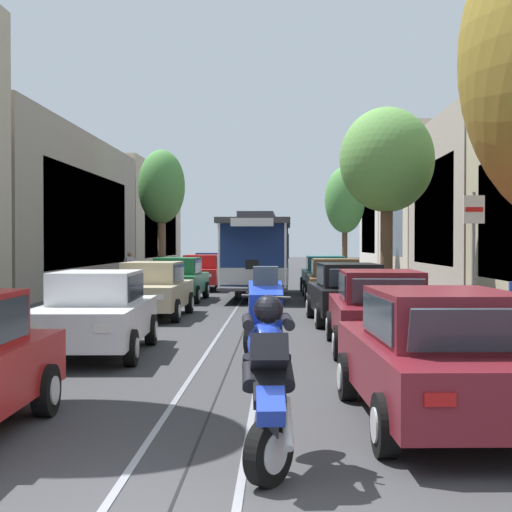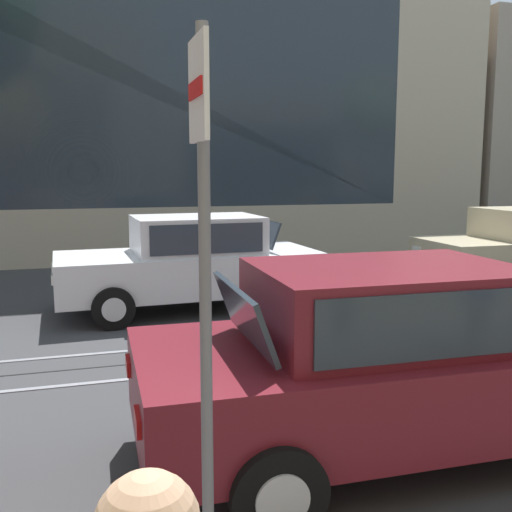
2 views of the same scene
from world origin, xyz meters
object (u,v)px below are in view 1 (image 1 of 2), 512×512
parked_car_navy_sixth_left (210,267)px  street_tree_kerb_left_second (162,189)px  parked_car_maroon_near_right (439,357)px  parked_car_maroon_second_right (380,310)px  pedestrian_crossing_far (130,267)px  parked_car_white_second_left (96,313)px  street_tree_kerb_right_mid (345,201)px  fire_hydrant (437,320)px  parked_car_red_fifth_left (203,272)px  parked_car_brown_fourth_right (334,281)px  parked_car_teal_fifth_right (325,275)px  parked_car_beige_mid_left (152,289)px  motorcycle_with_rider (267,366)px  parked_car_black_mid_right (348,293)px  parked_car_green_fourth_left (178,279)px  street_tree_kerb_right_second (387,161)px  street_sign_post (474,259)px

parked_car_navy_sixth_left → street_tree_kerb_left_second: street_tree_kerb_left_second is taller
parked_car_maroon_near_right → parked_car_maroon_second_right: size_ratio=1.01×
parked_car_maroon_near_right → pedestrian_crossing_far: pedestrian_crossing_far is taller
parked_car_white_second_left → parked_car_maroon_second_right: same height
street_tree_kerb_right_mid → fire_hydrant: street_tree_kerb_right_mid is taller
parked_car_white_second_left → parked_car_red_fifth_left: 19.39m
parked_car_navy_sixth_left → parked_car_brown_fourth_right: 15.13m
parked_car_white_second_left → parked_car_teal_fifth_right: same height
parked_car_beige_mid_left → motorcycle_with_rider: motorcycle_with_rider is taller
parked_car_black_mid_right → motorcycle_with_rider: motorcycle_with_rider is taller
parked_car_navy_sixth_left → street_tree_kerb_left_second: 5.74m
parked_car_green_fourth_left → parked_car_red_fifth_left: (0.24, 6.40, 0.00)m
fire_hydrant → parked_car_maroon_near_right: bearing=-101.8°
parked_car_red_fifth_left → street_tree_kerb_right_second: 11.07m
street_sign_post → parked_car_black_mid_right: bearing=102.5°
motorcycle_with_rider → pedestrian_crossing_far: motorcycle_with_rider is taller
street_tree_kerb_right_second → parked_car_beige_mid_left: bearing=-144.9°
parked_car_beige_mid_left → street_tree_kerb_left_second: bearing=98.1°
parked_car_red_fifth_left → parked_car_black_mid_right: 14.69m
parked_car_brown_fourth_right → fire_hydrant: size_ratio=5.20×
parked_car_white_second_left → motorcycle_with_rider: size_ratio=2.32×
parked_car_beige_mid_left → fire_hydrant: (7.10, -4.48, -0.38)m
parked_car_navy_sixth_left → fire_hydrant: bearing=-72.7°
motorcycle_with_rider → parked_car_teal_fifth_right: bearing=85.2°
parked_car_red_fifth_left → parked_car_green_fourth_left: bearing=-92.2°
parked_car_beige_mid_left → pedestrian_crossing_far: 14.52m
parked_car_white_second_left → parked_car_maroon_second_right: bearing=7.6°
parked_car_beige_mid_left → parked_car_navy_sixth_left: same height
street_sign_post → parked_car_navy_sixth_left: bearing=104.8°
parked_car_brown_fourth_right → street_tree_kerb_right_mid: (2.01, 18.87, 3.86)m
street_tree_kerb_right_mid → parked_car_teal_fifth_right: bearing=-98.4°
parked_car_beige_mid_left → pedestrian_crossing_far: pedestrian_crossing_far is taller
parked_car_maroon_second_right → parked_car_black_mid_right: 4.97m
parked_car_green_fourth_left → parked_car_maroon_near_right: (5.60, -18.25, 0.00)m
parked_car_maroon_near_right → parked_car_black_mid_right: (-0.05, 10.95, 0.00)m
parked_car_green_fourth_left → parked_car_maroon_near_right: same height
parked_car_brown_fourth_right → street_sign_post: street_sign_post is taller
parked_car_white_second_left → parked_car_beige_mid_left: 6.96m
parked_car_beige_mid_left → parked_car_black_mid_right: size_ratio=0.99×
parked_car_beige_mid_left → parked_car_black_mid_right: 5.59m
pedestrian_crossing_far → motorcycle_with_rider: bearing=-76.0°
parked_car_brown_fourth_right → parked_car_red_fifth_left: bearing=124.7°
street_sign_post → street_tree_kerb_right_mid: bearing=89.0°
parked_car_navy_sixth_left → parked_car_maroon_second_right: size_ratio=1.01×
parked_car_navy_sixth_left → street_tree_kerb_right_second: 16.01m
parked_car_brown_fourth_right → parked_car_maroon_second_right: bearing=-89.5°
parked_car_beige_mid_left → parked_car_navy_sixth_left: 18.71m
pedestrian_crossing_far → street_sign_post: bearing=-64.7°
parked_car_navy_sixth_left → parked_car_maroon_near_right: same height
parked_car_navy_sixth_left → parked_car_maroon_second_right: (5.72, -24.94, 0.00)m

